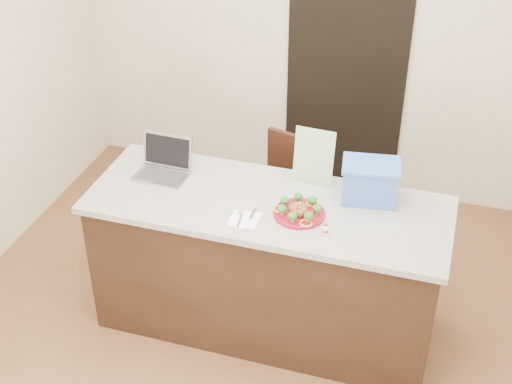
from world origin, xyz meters
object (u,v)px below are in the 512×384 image
(island, at_px, (267,265))
(blue_box, at_px, (370,181))
(yogurt_bottle, at_px, (326,230))
(plate, at_px, (299,213))
(laptop, at_px, (164,164))
(napkin, at_px, (244,219))
(chair, at_px, (289,193))

(island, relative_size, blue_box, 5.87)
(yogurt_bottle, distance_m, blue_box, 0.44)
(plate, bearing_deg, blue_box, 39.05)
(laptop, height_order, blue_box, blue_box)
(island, relative_size, laptop, 6.41)
(napkin, height_order, blue_box, blue_box)
(island, relative_size, plate, 7.18)
(napkin, height_order, yogurt_bottle, yogurt_bottle)
(island, relative_size, chair, 2.27)
(blue_box, bearing_deg, plate, -149.40)
(yogurt_bottle, relative_size, chair, 0.07)
(yogurt_bottle, xyz_separation_m, chair, (-0.43, 0.92, -0.43))
(plate, distance_m, yogurt_bottle, 0.22)
(island, height_order, napkin, napkin)
(island, distance_m, plate, 0.51)
(plate, height_order, laptop, laptop)
(laptop, bearing_deg, napkin, -26.20)
(island, xyz_separation_m, yogurt_bottle, (0.38, -0.19, 0.48))
(blue_box, relative_size, chair, 0.39)
(plate, distance_m, blue_box, 0.44)
(yogurt_bottle, xyz_separation_m, laptop, (-1.06, 0.32, 0.04))
(blue_box, bearing_deg, napkin, -154.70)
(laptop, distance_m, blue_box, 1.22)
(island, height_order, blue_box, blue_box)
(island, bearing_deg, chair, 94.40)
(yogurt_bottle, distance_m, chair, 1.10)
(napkin, xyz_separation_m, blue_box, (0.61, 0.41, 0.11))
(plate, distance_m, laptop, 0.90)
(plate, bearing_deg, chair, 108.01)
(napkin, relative_size, chair, 0.17)
(laptop, bearing_deg, chair, 45.68)
(yogurt_bottle, height_order, chair, yogurt_bottle)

